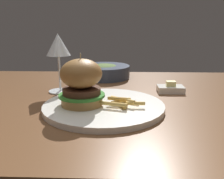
# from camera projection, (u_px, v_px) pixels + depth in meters

# --- Properties ---
(dining_table) EXTENTS (1.41, 0.81, 0.74)m
(dining_table) POSITION_uv_depth(u_px,v_px,m) (109.00, 124.00, 0.77)
(dining_table) COLOR brown
(dining_table) RESTS_ON ground
(main_plate) EXTENTS (0.31, 0.31, 0.01)m
(main_plate) POSITION_uv_depth(u_px,v_px,m) (104.00, 106.00, 0.64)
(main_plate) COLOR white
(main_plate) RESTS_ON dining_table
(burger_sandwich) EXTENTS (0.12, 0.12, 0.13)m
(burger_sandwich) POSITION_uv_depth(u_px,v_px,m) (81.00, 82.00, 0.62)
(burger_sandwich) COLOR #B78447
(burger_sandwich) RESTS_ON main_plate
(fries_pile) EXTENTS (0.11, 0.07, 0.02)m
(fries_pile) POSITION_uv_depth(u_px,v_px,m) (122.00, 102.00, 0.62)
(fries_pile) COLOR #E0B251
(fries_pile) RESTS_ON main_plate
(wine_glass) EXTENTS (0.08, 0.08, 0.18)m
(wine_glass) POSITION_uv_depth(u_px,v_px,m) (58.00, 48.00, 0.77)
(wine_glass) COLOR silver
(wine_glass) RESTS_ON dining_table
(butter_dish) EXTENTS (0.08, 0.06, 0.04)m
(butter_dish) POSITION_uv_depth(u_px,v_px,m) (171.00, 89.00, 0.80)
(butter_dish) COLOR white
(butter_dish) RESTS_ON dining_table
(soup_bowl) EXTENTS (0.21, 0.21, 0.06)m
(soup_bowl) POSITION_uv_depth(u_px,v_px,m) (104.00, 71.00, 1.01)
(soup_bowl) COLOR #2D384C
(soup_bowl) RESTS_ON dining_table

